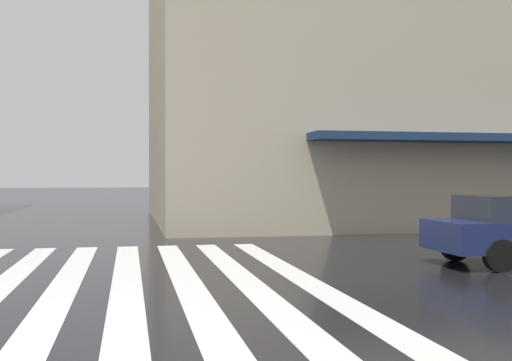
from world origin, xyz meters
name	(u,v)px	position (x,y,z in m)	size (l,w,h in m)	color
zebra_crossing	(94,292)	(4.00, -1.22, 0.00)	(13.00, 7.50, 0.01)	silver
haussmann_block_corner	(467,10)	(20.48, -16.93, 9.42)	(17.18, 28.27, 19.24)	tan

